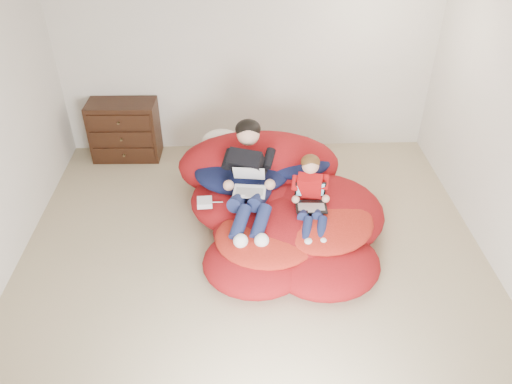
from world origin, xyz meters
name	(u,v)px	position (x,y,z in m)	size (l,w,h in m)	color
room_shell	(253,248)	(0.00, 0.00, 0.22)	(5.10, 5.10, 2.77)	tan
dresser	(125,130)	(-1.69, 2.26, 0.41)	(0.92, 0.53, 0.82)	black
beanbag_pile	(280,206)	(0.32, 0.65, 0.27)	(2.38, 2.40, 0.92)	maroon
cream_pillow	(221,141)	(-0.35, 1.54, 0.62)	(0.48, 0.30, 0.30)	beige
older_boy	(249,173)	(-0.03, 0.66, 0.72)	(0.50, 1.32, 0.84)	black
younger_boy	(311,194)	(0.62, 0.40, 0.62)	(0.33, 0.84, 0.65)	#B30F11
laptop_white	(249,183)	(-0.03, 0.57, 0.64)	(0.37, 0.40, 0.23)	silver
laptop_black	(311,199)	(0.62, 0.38, 0.55)	(0.34, 0.30, 0.24)	black
power_adapter	(205,202)	(-0.52, 0.54, 0.42)	(0.16, 0.16, 0.06)	silver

